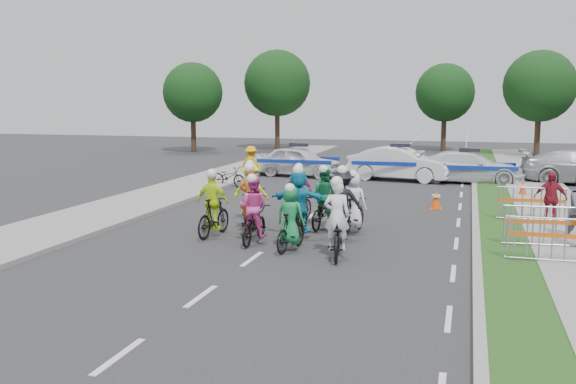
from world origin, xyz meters
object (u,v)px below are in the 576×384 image
(rider_6, at_px, (251,210))
(police_car_2, at_px, (469,167))
(rider_7, at_px, (353,208))
(cone_1, at_px, (523,189))
(police_car_0, at_px, (299,161))
(barrier_1, at_px, (544,228))
(tree_1, at_px, (540,86))
(tree_4, at_px, (445,93))
(rider_10, at_px, (251,198))
(tree_0, at_px, (193,93))
(rider_5, at_px, (299,208))
(parked_bike, at_px, (229,177))
(rider_2, at_px, (253,217))
(rider_0, at_px, (337,231))
(marshal_hiviz, at_px, (251,164))
(tree_3, at_px, (277,83))
(rider_1, at_px, (291,224))
(cone_0, at_px, (436,199))
(rider_9, at_px, (299,200))
(barrier_0, at_px, (552,242))
(rider_3, at_px, (213,211))
(police_car_1, at_px, (400,164))
(rider_8, at_px, (324,204))
(spectator_2, at_px, (550,198))
(barrier_2, at_px, (531,206))
(rider_4, at_px, (342,210))

(rider_6, relative_size, police_car_2, 0.42)
(rider_7, xyz_separation_m, cone_1, (5.11, 8.26, -0.36))
(police_car_0, bearing_deg, barrier_1, -136.01)
(tree_1, height_order, tree_4, tree_1)
(rider_10, height_order, tree_0, tree_0)
(rider_5, xyz_separation_m, parked_bike, (-5.51, 9.07, -0.39))
(rider_2, height_order, cone_1, rider_2)
(rider_0, height_order, rider_5, rider_5)
(tree_4, bearing_deg, marshal_hiviz, -110.37)
(marshal_hiviz, bearing_deg, tree_3, -66.53)
(rider_1, bearing_deg, cone_0, -104.38)
(police_car_2, bearing_deg, rider_6, 158.59)
(rider_9, xyz_separation_m, tree_0, (-13.93, 23.38, 3.48))
(barrier_0, bearing_deg, tree_4, 96.44)
(rider_3, relative_size, rider_10, 0.97)
(marshal_hiviz, bearing_deg, cone_1, -177.27)
(police_car_1, bearing_deg, rider_6, 177.49)
(rider_8, bearing_deg, rider_6, 44.40)
(cone_1, bearing_deg, rider_6, -130.98)
(rider_10, relative_size, spectator_2, 1.21)
(marshal_hiviz, relative_size, barrier_1, 0.82)
(rider_8, distance_m, parked_bike, 9.57)
(barrier_0, xyz_separation_m, tree_4, (-3.70, 32.80, 3.63))
(rider_1, height_order, barrier_2, rider_1)
(rider_9, distance_m, police_car_1, 11.38)
(rider_0, distance_m, rider_1, 1.30)
(cone_1, bearing_deg, barrier_2, -91.75)
(barrier_0, relative_size, tree_1, 0.29)
(rider_5, xyz_separation_m, rider_6, (-1.45, 0.23, -0.18))
(marshal_hiviz, bearing_deg, police_car_2, -155.09)
(rider_10, bearing_deg, police_car_1, -112.16)
(rider_0, height_order, cone_0, rider_0)
(marshal_hiviz, bearing_deg, spectator_2, 159.77)
(police_car_2, relative_size, barrier_2, 2.41)
(rider_4, bearing_deg, parked_bike, -62.82)
(police_car_2, bearing_deg, rider_3, 156.82)
(rider_2, bearing_deg, rider_9, -99.67)
(police_car_1, bearing_deg, cone_0, -155.36)
(rider_2, distance_m, cone_1, 12.64)
(rider_0, bearing_deg, police_car_1, -98.72)
(spectator_2, height_order, cone_1, spectator_2)
(barrier_0, bearing_deg, rider_1, -179.02)
(police_car_2, height_order, barrier_0, police_car_2)
(rider_8, relative_size, rider_10, 0.98)
(rider_8, xyz_separation_m, tree_1, (8.19, 25.90, 3.85))
(rider_1, relative_size, rider_3, 0.91)
(tree_0, bearing_deg, rider_4, -58.22)
(spectator_2, height_order, tree_0, tree_0)
(rider_2, height_order, marshal_hiviz, rider_2)
(police_car_2, relative_size, barrier_1, 2.41)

